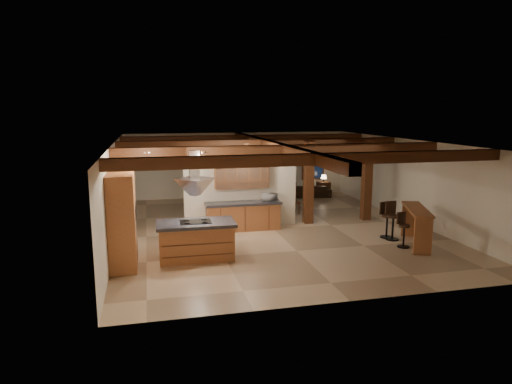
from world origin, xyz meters
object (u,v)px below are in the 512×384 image
Objects in this scene: kitchen_island at (196,240)px; sofa at (310,191)px; dining_table at (270,203)px; bar_counter at (416,220)px.

kitchen_island is 1.13× the size of sofa.
dining_table is (3.38, 5.04, -0.16)m from kitchen_island.
kitchen_island reaches higher than sofa.
dining_table is at bearing 56.17° from kitchen_island.
bar_counter is at bearing -2.02° from kitchen_island.
kitchen_island is 0.96× the size of bar_counter.
kitchen_island is at bearing 177.98° from bar_counter.
sofa is (2.59, 2.50, -0.09)m from dining_table.
kitchen_island is at bearing 61.18° from sofa.
sofa is 7.79m from bar_counter.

